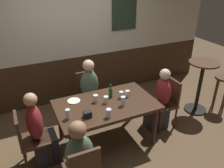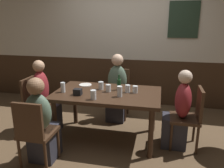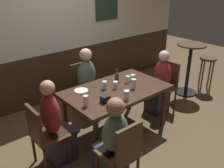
# 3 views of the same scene
# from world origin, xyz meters

# --- Properties ---
(ground_plane) EXTENTS (12.00, 12.00, 0.00)m
(ground_plane) POSITION_xyz_m (0.00, 0.00, 0.00)
(ground_plane) COLOR brown
(wall_back) EXTENTS (6.40, 0.13, 2.60)m
(wall_back) POSITION_xyz_m (0.01, 1.65, 1.30)
(wall_back) COLOR #3D2819
(wall_back) RESTS_ON ground_plane
(dining_table) EXTENTS (1.54, 0.93, 0.74)m
(dining_table) POSITION_xyz_m (0.00, 0.00, 0.66)
(dining_table) COLOR #382316
(dining_table) RESTS_ON ground_plane
(chair_head_east) EXTENTS (0.40, 0.40, 0.88)m
(chair_head_east) POSITION_xyz_m (1.19, 0.00, 0.50)
(chair_head_east) COLOR #422B1C
(chair_head_east) RESTS_ON ground_plane
(chair_head_west) EXTENTS (0.40, 0.40, 0.88)m
(chair_head_west) POSITION_xyz_m (-1.19, 0.00, 0.50)
(chair_head_west) COLOR #422B1C
(chair_head_west) RESTS_ON ground_plane
(chair_left_near) EXTENTS (0.40, 0.40, 0.88)m
(chair_left_near) POSITION_xyz_m (-0.68, -0.88, 0.50)
(chair_left_near) COLOR #422B1C
(chair_left_near) RESTS_ON ground_plane
(chair_mid_far) EXTENTS (0.40, 0.40, 0.88)m
(chair_mid_far) POSITION_xyz_m (0.00, 0.88, 0.50)
(chair_mid_far) COLOR #422B1C
(chair_mid_far) RESTS_ON ground_plane
(person_head_east) EXTENTS (0.37, 0.34, 1.12)m
(person_head_east) POSITION_xyz_m (1.02, 0.00, 0.47)
(person_head_east) COLOR #2D2D38
(person_head_east) RESTS_ON ground_plane
(person_head_west) EXTENTS (0.37, 0.34, 1.17)m
(person_head_west) POSITION_xyz_m (-1.02, 0.00, 0.49)
(person_head_west) COLOR #2D2D38
(person_head_west) RESTS_ON ground_plane
(person_left_near) EXTENTS (0.34, 0.37, 1.12)m
(person_left_near) POSITION_xyz_m (-0.68, -0.72, 0.47)
(person_left_near) COLOR #2D2D38
(person_left_near) RESTS_ON ground_plane
(person_mid_far) EXTENTS (0.34, 0.37, 1.19)m
(person_mid_far) POSITION_xyz_m (-0.00, 0.72, 0.51)
(person_mid_far) COLOR #2D2D38
(person_mid_far) RESTS_ON ground_plane
(tumbler_water) EXTENTS (0.07, 0.07, 0.15)m
(tumbler_water) POSITION_xyz_m (0.21, -0.15, 0.80)
(tumbler_water) COLOR silver
(tumbler_water) RESTS_ON dining_table
(tumbler_short) EXTENTS (0.08, 0.08, 0.12)m
(tumbler_short) POSITION_xyz_m (-0.12, 0.12, 0.79)
(tumbler_short) COLOR silver
(tumbler_short) RESTS_ON dining_table
(pint_glass_amber) EXTENTS (0.07, 0.07, 0.15)m
(pint_glass_amber) POSITION_xyz_m (-0.63, -0.13, 0.80)
(pint_glass_amber) COLOR silver
(pint_glass_amber) RESTS_ON dining_table
(pint_glass_stout) EXTENTS (0.07, 0.07, 0.10)m
(pint_glass_stout) POSITION_xyz_m (0.40, 0.06, 0.78)
(pint_glass_stout) COLOR silver
(pint_glass_stout) RESTS_ON dining_table
(beer_glass_half) EXTENTS (0.07, 0.07, 0.11)m
(beer_glass_half) POSITION_xyz_m (0.29, 0.06, 0.79)
(beer_glass_half) COLOR silver
(beer_glass_half) RESTS_ON dining_table
(highball_clear) EXTENTS (0.08, 0.08, 0.13)m
(highball_clear) POSITION_xyz_m (-0.11, -0.34, 0.80)
(highball_clear) COLOR silver
(highball_clear) RESTS_ON dining_table
(pint_glass_pale) EXTENTS (0.08, 0.08, 0.11)m
(pint_glass_pale) POSITION_xyz_m (0.01, 0.03, 0.79)
(pint_glass_pale) COLOR silver
(pint_glass_pale) RESTS_ON dining_table
(beer_bottle_green) EXTENTS (0.06, 0.06, 0.23)m
(beer_bottle_green) POSITION_xyz_m (0.14, 0.15, 0.83)
(beer_bottle_green) COLOR #194723
(beer_bottle_green) RESTS_ON dining_table
(plate_white_large) EXTENTS (0.20, 0.20, 0.01)m
(plate_white_large) POSITION_xyz_m (-0.43, 0.28, 0.75)
(plate_white_large) COLOR white
(plate_white_large) RESTS_ON dining_table
(condiment_caddy) EXTENTS (0.11, 0.09, 0.09)m
(condiment_caddy) POSITION_xyz_m (-0.38, -0.21, 0.79)
(condiment_caddy) COLOR black
(condiment_caddy) RESTS_ON dining_table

